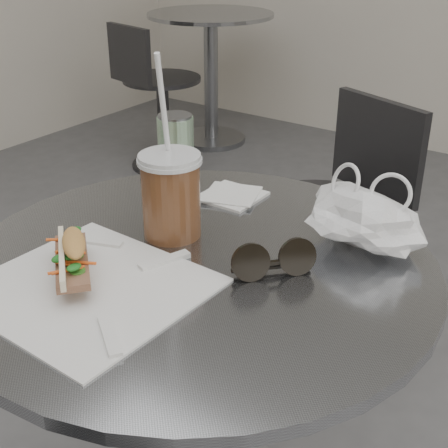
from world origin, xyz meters
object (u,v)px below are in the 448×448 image
Objects in this scene: cafe_table at (200,392)px; bg_chair at (156,106)px; sunglasses at (273,262)px; chair_far at (330,249)px; iced_coffee at (171,194)px; drink_can at (176,149)px; bg_table at (211,63)px; banh_mi at (73,258)px.

bg_chair is (-1.57, 1.68, -0.13)m from cafe_table.
bg_chair reaches higher than cafe_table.
bg_chair is at bearing 86.42° from sunglasses.
chair_far is at bearing -19.74° from bg_chair.
drink_can is (-0.15, 0.19, -0.01)m from iced_coffee.
cafe_table is at bearing -26.20° from iced_coffee.
chair_far is 0.90m from iced_coffee.
sunglasses is (1.72, -2.17, 0.30)m from bg_table.
bg_table is 0.98× the size of bg_chair.
chair_far is at bearing 99.80° from cafe_table.
banh_mi is at bearing 167.69° from sunglasses.
iced_coffee is at bearing 126.48° from sunglasses.
chair_far is at bearing 132.18° from banh_mi.
drink_can is at bearing -35.69° from bg_chair.
bg_chair reaches higher than bg_table.
iced_coffee is (0.05, -0.77, 0.47)m from chair_far.
chair_far reaches higher than bg_chair.
drink_can is at bearing 134.85° from cafe_table.
cafe_table is 1.03× the size of bg_table.
bg_chair is at bearing -10.11° from chair_far.
drink_can is (-0.36, 0.21, 0.05)m from sunglasses.
drink_can reaches higher than chair_far.
cafe_table is 2.46× the size of iced_coffee.
sunglasses is at bearing -32.75° from bg_chair.
iced_coffee is (1.51, -2.16, 0.35)m from bg_table.
iced_coffee is at bearing 115.24° from chair_far.
bg_table is at bearing 124.82° from drink_can.
banh_mi reaches higher than sunglasses.
drink_can is (1.37, -1.97, 0.34)m from bg_table.
sunglasses is (0.24, 0.18, -0.01)m from banh_mi.
cafe_table is 0.48m from drink_can.
bg_table is 5.35× the size of drink_can.
bg_table is at bearing 162.92° from banh_mi.
sunglasses is at bearing -30.11° from drink_can.
cafe_table is at bearing -35.38° from bg_chair.
chair_far is 0.75m from drink_can.
drink_can is (-0.09, -0.58, 0.46)m from chair_far.
bg_table is 3.78× the size of banh_mi.
chair_far is 2.49× the size of iced_coffee.
sunglasses is 0.41m from drink_can.
sunglasses is at bearing 77.56° from banh_mi.
chair_far is 6.67× the size of sunglasses.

